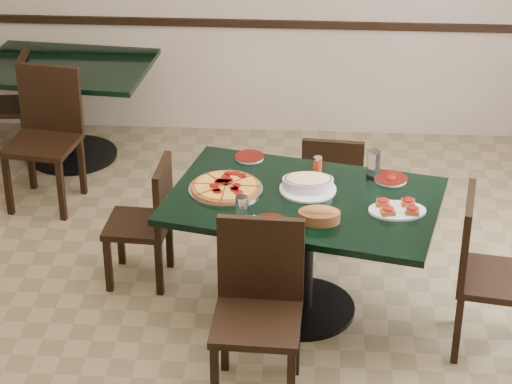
# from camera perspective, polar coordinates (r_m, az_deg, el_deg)

# --- Properties ---
(floor) EXTENTS (5.50, 5.50, 0.00)m
(floor) POSITION_cam_1_polar(r_m,az_deg,el_deg) (5.73, 0.58, -7.96)
(floor) COLOR olive
(floor) RESTS_ON ground
(room_shell) EXTENTS (5.50, 5.50, 5.50)m
(room_shell) POSITION_cam_1_polar(r_m,az_deg,el_deg) (6.76, 10.23, 8.68)
(room_shell) COLOR white
(room_shell) RESTS_ON floor
(main_table) EXTENTS (1.65, 1.26, 0.75)m
(main_table) POSITION_cam_1_polar(r_m,az_deg,el_deg) (5.60, 2.72, -1.97)
(main_table) COLOR black
(main_table) RESTS_ON floor
(back_table) EXTENTS (1.30, 1.00, 0.75)m
(back_table) POSITION_cam_1_polar(r_m,az_deg,el_deg) (7.58, -10.72, 5.57)
(back_table) COLOR black
(back_table) RESTS_ON floor
(chair_far) EXTENTS (0.41, 0.41, 0.81)m
(chair_far) POSITION_cam_1_polar(r_m,az_deg,el_deg) (6.29, 4.40, 0.31)
(chair_far) COLOR black
(chair_far) RESTS_ON floor
(chair_near) EXTENTS (0.46, 0.46, 0.94)m
(chair_near) POSITION_cam_1_polar(r_m,az_deg,el_deg) (5.05, 0.14, -6.19)
(chair_near) COLOR black
(chair_near) RESTS_ON floor
(chair_right) EXTENTS (0.50, 0.50, 0.92)m
(chair_right) POSITION_cam_1_polar(r_m,az_deg,el_deg) (5.47, 12.89, -4.14)
(chair_right) COLOR black
(chair_right) RESTS_ON floor
(chair_left) EXTENTS (0.39, 0.39, 0.79)m
(chair_left) POSITION_cam_1_polar(r_m,az_deg,el_deg) (5.98, -6.15, -1.43)
(chair_left) COLOR black
(chair_left) RESTS_ON floor
(back_chair_near) EXTENTS (0.51, 0.51, 0.95)m
(back_chair_near) POSITION_cam_1_polar(r_m,az_deg,el_deg) (6.99, -11.90, 3.57)
(back_chair_near) COLOR black
(back_chair_near) RESTS_ON floor
(back_chair_left) EXTENTS (0.40, 0.40, 0.80)m
(back_chair_left) POSITION_cam_1_polar(r_m,az_deg,el_deg) (7.78, -13.62, 5.18)
(back_chair_left) COLOR black
(back_chair_left) RESTS_ON floor
(pepperoni_pizza) EXTENTS (0.42, 0.42, 0.04)m
(pepperoni_pizza) POSITION_cam_1_polar(r_m,az_deg,el_deg) (5.58, -1.74, 0.28)
(pepperoni_pizza) COLOR silver
(pepperoni_pizza) RESTS_ON main_table
(lasagna_casserole) EXTENTS (0.32, 0.32, 0.09)m
(lasagna_casserole) POSITION_cam_1_polar(r_m,az_deg,el_deg) (5.57, 2.99, 0.53)
(lasagna_casserole) COLOR silver
(lasagna_casserole) RESTS_ON main_table
(bread_basket) EXTENTS (0.22, 0.15, 0.09)m
(bread_basket) POSITION_cam_1_polar(r_m,az_deg,el_deg) (5.26, 3.64, -1.31)
(bread_basket) COLOR brown
(bread_basket) RESTS_ON main_table
(bruschetta_platter) EXTENTS (0.33, 0.24, 0.05)m
(bruschetta_platter) POSITION_cam_1_polar(r_m,az_deg,el_deg) (5.41, 8.09, -0.91)
(bruschetta_platter) COLOR silver
(bruschetta_platter) RESTS_ON main_table
(side_plate_near) EXTENTS (0.19, 0.19, 0.02)m
(side_plate_near) POSITION_cam_1_polar(r_m,az_deg,el_deg) (5.24, 0.85, -1.78)
(side_plate_near) COLOR silver
(side_plate_near) RESTS_ON main_table
(side_plate_far_r) EXTENTS (0.19, 0.19, 0.03)m
(side_plate_far_r) POSITION_cam_1_polar(r_m,az_deg,el_deg) (5.74, 7.70, 0.78)
(side_plate_far_r) COLOR silver
(side_plate_far_r) RESTS_ON main_table
(side_plate_far_l) EXTENTS (0.17, 0.17, 0.02)m
(side_plate_far_l) POSITION_cam_1_polar(r_m,az_deg,el_deg) (5.94, -0.38, 2.02)
(side_plate_far_l) COLOR silver
(side_plate_far_l) RESTS_ON main_table
(napkin_setting) EXTENTS (0.18, 0.18, 0.01)m
(napkin_setting) POSITION_cam_1_polar(r_m,az_deg,el_deg) (5.25, 0.18, -1.82)
(napkin_setting) COLOR white
(napkin_setting) RESTS_ON main_table
(water_glass_a) EXTENTS (0.08, 0.08, 0.17)m
(water_glass_a) POSITION_cam_1_polar(r_m,az_deg,el_deg) (5.72, 6.74, 1.56)
(water_glass_a) COLOR white
(water_glass_a) RESTS_ON main_table
(water_glass_b) EXTENTS (0.07, 0.07, 0.14)m
(water_glass_b) POSITION_cam_1_polar(r_m,az_deg,el_deg) (5.25, -0.83, -0.94)
(water_glass_b) COLOR white
(water_glass_b) RESTS_ON main_table
(pepper_shaker) EXTENTS (0.05, 0.05, 0.09)m
(pepper_shaker) POSITION_cam_1_polar(r_m,az_deg,el_deg) (5.78, 3.54, 1.62)
(pepper_shaker) COLOR red
(pepper_shaker) RESTS_ON main_table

